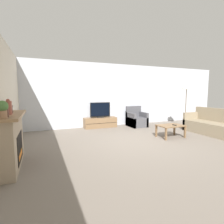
{
  "coord_description": "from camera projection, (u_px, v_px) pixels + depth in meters",
  "views": [
    {
      "loc": [
        -2.77,
        -4.37,
        1.46
      ],
      "look_at": [
        -0.7,
        0.67,
        0.85
      ],
      "focal_mm": 28.0,
      "sensor_mm": 36.0,
      "label": 1
    }
  ],
  "objects": [
    {
      "name": "ground_plane",
      "position": [
        142.0,
        141.0,
        5.22
      ],
      "size": [
        24.0,
        24.0,
        0.0
      ],
      "primitive_type": "plane",
      "color": "slate"
    },
    {
      "name": "couch",
      "position": [
        218.0,
        127.0,
        5.97
      ],
      "size": [
        0.82,
        2.26,
        0.9
      ],
      "color": "gray",
      "rests_on": "ground"
    },
    {
      "name": "tv",
      "position": [
        100.0,
        110.0,
        7.25
      ],
      "size": [
        0.86,
        0.18,
        0.63
      ],
      "color": "black",
      "rests_on": "tv_stand"
    },
    {
      "name": "mantel_vase_left",
      "position": [
        5.0,
        112.0,
        2.9
      ],
      "size": [
        0.11,
        0.11,
        0.19
      ],
      "color": "#512D23",
      "rests_on": "fireplace"
    },
    {
      "name": "mantel_clock",
      "position": [
        11.0,
        109.0,
        3.48
      ],
      "size": [
        0.08,
        0.11,
        0.15
      ],
      "color": "brown",
      "rests_on": "fireplace"
    },
    {
      "name": "armchair",
      "position": [
        136.0,
        120.0,
        7.57
      ],
      "size": [
        0.7,
        0.76,
        0.86
      ],
      "color": "#4C4C51",
      "rests_on": "ground"
    },
    {
      "name": "fireplace",
      "position": [
        11.0,
        140.0,
        3.39
      ],
      "size": [
        0.43,
        1.58,
        1.05
      ],
      "color": "tan",
      "rests_on": "ground"
    },
    {
      "name": "floor_lamp",
      "position": [
        187.0,
        89.0,
        7.12
      ],
      "size": [
        0.4,
        0.4,
        1.81
      ],
      "color": "black",
      "rests_on": "ground"
    },
    {
      "name": "wall_back",
      "position": [
        109.0,
        95.0,
        7.62
      ],
      "size": [
        12.0,
        0.06,
        2.7
      ],
      "color": "silver",
      "rests_on": "ground"
    },
    {
      "name": "remote",
      "position": [
        174.0,
        125.0,
        5.64
      ],
      "size": [
        0.05,
        0.15,
        0.02
      ],
      "rotation": [
        0.0,
        0.0,
        0.09
      ],
      "color": "black",
      "rests_on": "coffee_table"
    },
    {
      "name": "mantel_vase_centre_left",
      "position": [
        8.0,
        107.0,
        3.22
      ],
      "size": [
        0.12,
        0.12,
        0.29
      ],
      "color": "#994C3D",
      "rests_on": "fireplace"
    },
    {
      "name": "wall_left",
      "position": [
        2.0,
        98.0,
        3.74
      ],
      "size": [
        0.06,
        12.0,
        2.7
      ],
      "color": "beige",
      "rests_on": "ground"
    },
    {
      "name": "potted_plant",
      "position": [
        2.0,
        108.0,
        2.71
      ],
      "size": [
        0.17,
        0.17,
        0.28
      ],
      "color": "#936B4C",
      "rests_on": "fireplace"
    },
    {
      "name": "tv_stand",
      "position": [
        100.0,
        122.0,
        7.31
      ],
      "size": [
        1.37,
        0.42,
        0.42
      ],
      "color": "brown",
      "rests_on": "ground"
    },
    {
      "name": "coffee_table",
      "position": [
        171.0,
        127.0,
        5.69
      ],
      "size": [
        0.84,
        0.56,
        0.4
      ],
      "color": "brown",
      "rests_on": "ground"
    }
  ]
}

